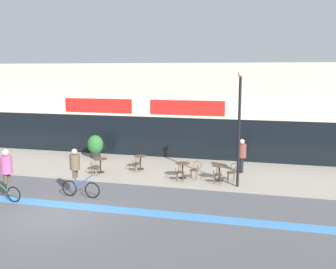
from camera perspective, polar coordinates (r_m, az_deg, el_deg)
The scene contains 19 objects.
ground_plane at distance 15.21m, azimuth -16.05°, elevation -11.31°, with size 120.00×120.00×0.00m, color #4C4C51.
sidewalk_slab at distance 21.44m, azimuth -6.15°, elevation -4.77°, with size 40.00×5.50×0.12m, color gray.
storefront_facade at distance 25.38m, azimuth -2.48°, elevation 3.80°, with size 40.00×4.06×5.67m.
bike_lane_stripe at distance 16.16m, azimuth -13.91°, elevation -9.96°, with size 36.00×0.70×0.01m, color #3D7AB7.
bistro_table_0 at distance 20.24m, azimuth -9.79°, elevation -4.05°, with size 0.70×0.70×0.71m.
bistro_table_1 at distance 20.64m, azimuth -4.01°, elevation -3.67°, with size 0.64×0.64×0.72m.
bistro_table_2 at distance 18.91m, azimuth 2.12°, elevation -4.78°, with size 0.68×0.68×0.76m.
bistro_table_3 at distance 18.62m, azimuth 7.47°, elevation -5.06°, with size 0.72×0.72×0.76m.
cafe_chair_0_near at distance 19.69m, azimuth -10.55°, elevation -4.43°, with size 0.42×0.59×0.90m.
cafe_chair_1_near at distance 20.06m, azimuth -4.56°, elevation -4.04°, with size 0.43×0.59×0.90m.
cafe_chair_2_near at distance 18.32m, azimuth 1.71°, elevation -5.31°, with size 0.42×0.58×0.90m.
cafe_chair_2_side at distance 18.79m, azimuth 3.99°, elevation -4.95°, with size 0.58×0.41×0.90m.
cafe_chair_3_near at distance 18.03m, azimuth 7.20°, elevation -5.62°, with size 0.42×0.58×0.90m.
cafe_chair_3_side at distance 18.56m, azimuth 9.39°, elevation -5.23°, with size 0.58×0.40×0.90m.
planter_pot at distance 23.64m, azimuth -10.50°, elevation -1.62°, with size 0.93×0.93×1.35m.
lamp_post at distance 17.39m, azimuth 10.30°, elevation 1.94°, with size 0.26×0.26×5.11m.
cyclist_0 at distance 17.11m, azimuth -22.51°, elevation -4.83°, with size 1.66×0.53×2.16m.
cyclist_1 at distance 16.85m, azimuth -13.15°, elevation -4.97°, with size 1.73×0.48×2.05m.
pedestrian_near_end at distance 20.16m, azimuth 10.66°, elevation -2.63°, with size 0.52×0.52×1.72m.
Camera 1 is at (7.44, -12.17, 5.28)m, focal length 42.00 mm.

